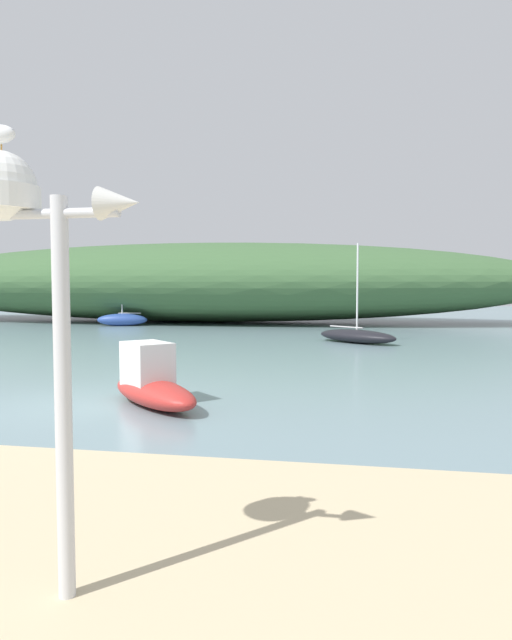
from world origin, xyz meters
The scene contains 6 objects.
ground_plane centered at (0.00, 0.00, 0.00)m, with size 120.00×120.00×0.00m, color gray.
distant_hill centered at (-5.12, 26.33, 2.65)m, with size 46.47×12.12×5.29m, color #3D6038.
mast_structure centered at (3.40, -6.83, 2.81)m, with size 1.29×0.53×3.16m.
sailboat_off_point centered at (5.66, 13.55, 0.30)m, with size 3.77×3.19×4.21m.
motorboat_by_sandbar centered at (1.61, 0.25, 0.44)m, with size 2.87×2.83×1.27m.
sailboat_inner_mooring centered at (-8.32, 21.23, 0.38)m, with size 3.12×1.64×3.25m.
Camera 1 is at (5.72, -10.40, 2.42)m, focal length 31.38 mm.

